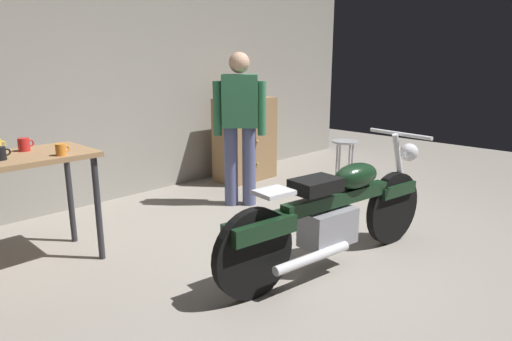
{
  "coord_description": "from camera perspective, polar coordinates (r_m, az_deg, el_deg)",
  "views": [
    {
      "loc": [
        -2.7,
        -1.96,
        1.6
      ],
      "look_at": [
        0.02,
        0.7,
        0.65
      ],
      "focal_mm": 31.48,
      "sensor_mm": 36.0,
      "label": 1
    }
  ],
  "objects": [
    {
      "name": "back_wall",
      "position": [
        5.47,
        -16.47,
        12.95
      ],
      "size": [
        8.0,
        0.12,
        3.1
      ],
      "primitive_type": "cube",
      "color": "gray",
      "rests_on": "ground_plane"
    },
    {
      "name": "ground_plane",
      "position": [
        3.7,
        7.73,
        -11.74
      ],
      "size": [
        12.0,
        12.0,
        0.0
      ],
      "primitive_type": "plane",
      "color": "gray"
    },
    {
      "name": "person_standing",
      "position": [
        4.89,
        -2.08,
        6.07
      ],
      "size": [
        0.44,
        0.42,
        1.67
      ],
      "rotation": [
        0.0,
        0.0,
        2.38
      ],
      "color": "slate",
      "rests_on": "ground_plane"
    },
    {
      "name": "workbench",
      "position": [
        3.77,
        -29.68,
        -0.29
      ],
      "size": [
        1.3,
        0.64,
        0.9
      ],
      "color": "#99724C",
      "rests_on": "ground_plane"
    },
    {
      "name": "motorcycle",
      "position": [
        3.54,
        9.99,
        -5.19
      ],
      "size": [
        2.18,
        0.63,
        1.0
      ],
      "rotation": [
        0.0,
        0.0,
        -0.13
      ],
      "color": "black",
      "rests_on": "ground_plane"
    },
    {
      "name": "mug_orange_travel",
      "position": [
        3.63,
        -23.54,
        2.45
      ],
      "size": [
        0.1,
        0.07,
        0.09
      ],
      "color": "orange",
      "rests_on": "workbench"
    },
    {
      "name": "shop_stool",
      "position": [
        5.54,
        11.21,
        2.29
      ],
      "size": [
        0.32,
        0.32,
        0.64
      ],
      "color": "#B2B2B7",
      "rests_on": "ground_plane"
    },
    {
      "name": "mug_red_diner",
      "position": [
        3.93,
        -27.38,
        2.94
      ],
      "size": [
        0.12,
        0.09,
        0.1
      ],
      "color": "red",
      "rests_on": "workbench"
    },
    {
      "name": "wooden_dresser",
      "position": [
        6.03,
        -1.4,
        3.99
      ],
      "size": [
        0.8,
        0.47,
        1.1
      ],
      "color": "#99724C",
      "rests_on": "ground_plane"
    },
    {
      "name": "mug_black_matte",
      "position": [
        3.66,
        -29.74,
        1.89
      ],
      "size": [
        0.11,
        0.08,
        0.09
      ],
      "color": "black",
      "rests_on": "workbench"
    }
  ]
}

